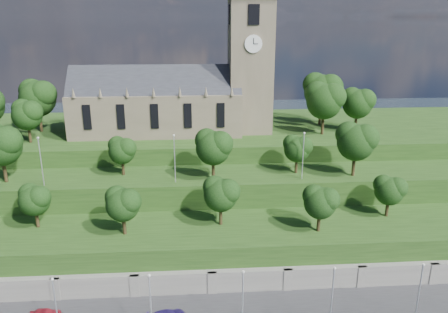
{
  "coord_description": "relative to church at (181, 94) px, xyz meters",
  "views": [
    {
      "loc": [
        3.1,
        -37.98,
        36.58
      ],
      "look_at": [
        7.88,
        30.0,
        14.75
      ],
      "focal_mm": 35.0,
      "sensor_mm": 36.0,
      "label": 1
    }
  ],
  "objects": [
    {
      "name": "embankment_lower",
      "position": [
        -0.79,
        -27.98,
        -18.52
      ],
      "size": [
        160.0,
        12.0,
        8.0
      ],
      "primitive_type": "cube",
      "color": "#203F15",
      "rests_on": "ground"
    },
    {
      "name": "trees_lower",
      "position": [
        -0.46,
        -28.05,
        -9.91
      ],
      "size": [
        64.39,
        8.46,
        7.22
      ],
      "color": "black",
      "rests_on": "embankment_lower"
    },
    {
      "name": "lamp_posts_upper",
      "position": [
        -0.79,
        -19.98,
        -6.06
      ],
      "size": [
        40.36,
        0.36,
        7.71
      ],
      "color": "#B2B2B7",
      "rests_on": "embankment_upper"
    },
    {
      "name": "hilltop",
      "position": [
        -0.79,
        4.02,
        -15.02
      ],
      "size": [
        160.0,
        32.0,
        15.0
      ],
      "primitive_type": "cube",
      "color": "#203F15",
      "rests_on": "ground"
    },
    {
      "name": "lamp_posts_promenade",
      "position": [
        -2.79,
        -43.48,
        -15.54
      ],
      "size": [
        60.36,
        0.36,
        8.72
      ],
      "color": "#B2B2B7",
      "rests_on": "promenade"
    },
    {
      "name": "trees_hilltop",
      "position": [
        1.16,
        -0.91,
        -0.78
      ],
      "size": [
        76.18,
        16.23,
        10.78
      ],
      "color": "black",
      "rests_on": "hilltop"
    },
    {
      "name": "trees_upper",
      "position": [
        1.3,
        -18.16,
        -4.87
      ],
      "size": [
        61.72,
        8.1,
        9.25
      ],
      "color": "black",
      "rests_on": "embankment_upper"
    },
    {
      "name": "retaining_wall",
      "position": [
        -0.79,
        -34.01,
        -20.02
      ],
      "size": [
        160.0,
        2.1,
        5.0
      ],
      "color": "slate",
      "rests_on": "ground"
    },
    {
      "name": "church",
      "position": [
        0.0,
        0.0,
        0.0
      ],
      "size": [
        38.6,
        12.35,
        27.6
      ],
      "color": "brown",
      "rests_on": "hilltop"
    },
    {
      "name": "embankment_upper",
      "position": [
        -0.79,
        -16.98,
        -16.52
      ],
      "size": [
        160.0,
        10.0,
        12.0
      ],
      "primitive_type": "cube",
      "color": "#203F15",
      "rests_on": "ground"
    }
  ]
}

